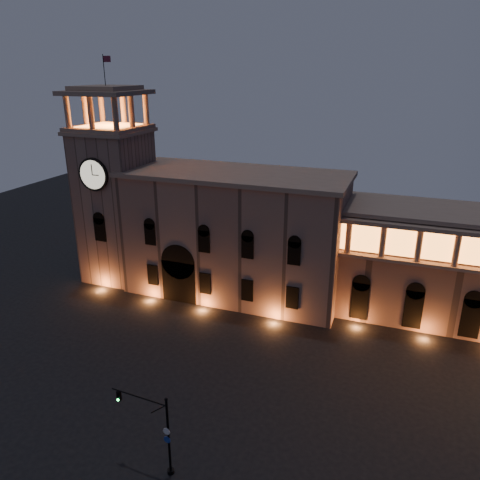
# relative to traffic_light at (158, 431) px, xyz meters

# --- Properties ---
(ground) EXTENTS (160.00, 160.00, 0.00)m
(ground) POSITION_rel_traffic_light_xyz_m (-3.92, 10.56, -3.86)
(ground) COLOR black
(ground) RESTS_ON ground
(government_building) EXTENTS (30.80, 12.80, 17.60)m
(government_building) POSITION_rel_traffic_light_xyz_m (-6.00, 32.49, 4.91)
(government_building) COLOR #876658
(government_building) RESTS_ON ground
(clock_tower) EXTENTS (9.80, 9.80, 32.40)m
(clock_tower) POSITION_rel_traffic_light_xyz_m (-24.42, 31.54, 8.64)
(clock_tower) COLOR #876658
(clock_tower) RESTS_ON ground
(traffic_light) EXTENTS (5.35, 0.72, 7.35)m
(traffic_light) POSITION_rel_traffic_light_xyz_m (0.00, 0.00, 0.00)
(traffic_light) COLOR black
(traffic_light) RESTS_ON ground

